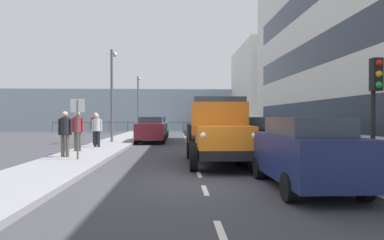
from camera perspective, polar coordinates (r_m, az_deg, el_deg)
ground_plane at (r=18.90m, az=-0.52°, el=-4.71°), size 80.00×80.00×0.00m
sidewalk_left at (r=19.60m, az=13.08°, el=-4.31°), size 2.53×37.13×0.15m
sidewalk_right at (r=19.29m, az=-14.34°, el=-4.40°), size 2.53×37.13×0.15m
road_centreline_markings at (r=18.63m, az=-0.49°, el=-4.77°), size 0.12×34.03×0.01m
building_far_block at (r=36.60m, az=14.08°, el=4.86°), size 7.80×11.04×8.98m
sea_horizon at (r=40.38m, az=-1.58°, el=1.64°), size 80.00×0.80×5.00m
seawall_railing at (r=36.78m, az=-1.49°, el=-0.72°), size 28.08×0.08×1.20m
truck_vintage_orange at (r=12.13m, az=4.51°, el=-2.07°), size 2.17×5.64×2.43m
car_navy_kerbside_near at (r=8.60m, az=18.28°, el=-5.08°), size 1.76×4.12×1.72m
car_black_kerbside_1 at (r=13.74m, az=10.29°, el=-2.95°), size 1.94×4.44×1.72m
car_grey_kerbside_2 at (r=20.01m, az=6.23°, el=-1.84°), size 1.86×4.51×1.72m
car_maroon_oppositeside_0 at (r=22.71m, az=-6.88°, el=-1.56°), size 1.90×4.18×1.72m
car_teal_oppositeside_1 at (r=28.16m, az=-6.03°, el=-1.15°), size 1.95×4.52×1.72m
pedestrian_couple_a at (r=14.21m, az=-20.62°, el=-1.59°), size 0.53×0.34×1.79m
pedestrian_couple_b at (r=16.46m, az=-18.73°, el=-1.21°), size 0.53×0.34×1.83m
pedestrian_strolling at (r=18.38m, az=-15.73°, el=-1.25°), size 0.53×0.34×1.72m
pedestrian_with_bag at (r=19.88m, az=-15.94°, el=-0.94°), size 0.53×0.34×1.81m
traffic_light_near at (r=10.67m, az=28.51°, el=4.46°), size 0.28×0.41×3.20m
lamp_post_promenade at (r=22.07m, az=-13.29°, el=5.54°), size 0.32×1.14×5.81m
lamp_post_far at (r=34.40m, az=-9.04°, el=3.60°), size 0.32×1.14×5.63m
street_sign at (r=13.25m, az=-18.73°, el=0.31°), size 0.50×0.07×2.25m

